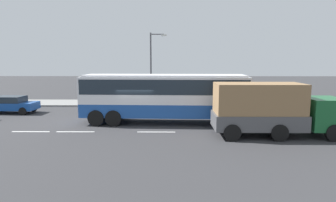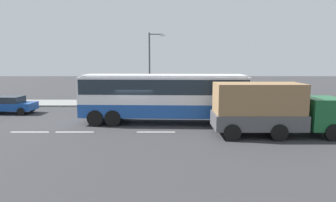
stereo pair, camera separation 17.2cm
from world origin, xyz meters
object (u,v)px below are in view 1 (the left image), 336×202
cargo_truck (272,109)px  pedestrian_near_curb (135,93)px  car_blue_saloon (12,104)px  car_red_compact (297,105)px  coach_bus (164,93)px  street_lamp (152,64)px

cargo_truck → pedestrian_near_curb: bearing=128.5°
car_blue_saloon → car_red_compact: (24.00, -0.20, -0.01)m
cargo_truck → car_blue_saloon: cargo_truck is taller
coach_bus → cargo_truck: 7.35m
coach_bus → street_lamp: bearing=101.7°
car_blue_saloon → cargo_truck: bearing=-18.1°
cargo_truck → pedestrian_near_curb: cargo_truck is taller
cargo_truck → coach_bus: bearing=151.0°
coach_bus → pedestrian_near_curb: 9.00m
cargo_truck → street_lamp: 13.97m
cargo_truck → car_red_compact: 8.42m
coach_bus → car_red_compact: 11.59m
coach_bus → pedestrian_near_curb: size_ratio=6.76×
cargo_truck → car_blue_saloon: (-19.45, 7.23, -0.88)m
street_lamp → pedestrian_near_curb: bearing=161.9°
coach_bus → pedestrian_near_curb: bearing=112.4°
pedestrian_near_curb → street_lamp: (1.77, -0.58, 2.94)m
cargo_truck → car_blue_saloon: size_ratio=1.79×
car_red_compact → street_lamp: size_ratio=0.69×
cargo_truck → pedestrian_near_curb: size_ratio=4.29×
pedestrian_near_curb → street_lamp: bearing=132.1°
coach_bus → street_lamp: size_ratio=1.70×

